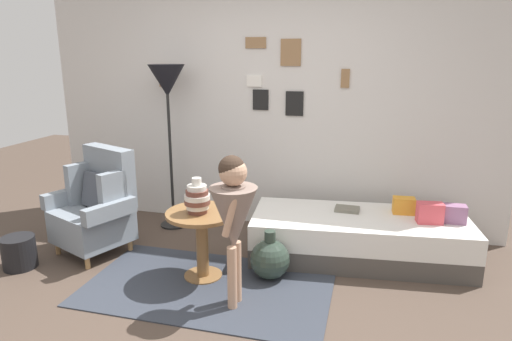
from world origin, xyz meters
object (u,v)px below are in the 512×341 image
armchair (97,206)px  floor_lamp (167,88)px  demijohn_near (270,259)px  daybed (359,237)px  vase_striped (197,198)px  book_on_daybed (347,209)px  person_child (234,212)px  side_table (202,231)px  magazine_basket (19,252)px

armchair → floor_lamp: bearing=62.0°
floor_lamp → demijohn_near: size_ratio=4.10×
daybed → vase_striped: size_ratio=6.81×
armchair → demijohn_near: 1.70m
vase_striped → demijohn_near: size_ratio=0.70×
vase_striped → demijohn_near: vase_striped is taller
daybed → book_on_daybed: book_on_daybed is taller
person_child → floor_lamp: bearing=129.8°
vase_striped → book_on_daybed: size_ratio=1.31×
armchair → demijohn_near: size_ratio=2.34×
daybed → person_child: size_ratio=1.73×
daybed → book_on_daybed: bearing=136.6°
armchair → side_table: 1.16m
demijohn_near → person_child: bearing=-108.5°
daybed → magazine_basket: size_ratio=7.04×
person_child → magazine_basket: 2.07m
daybed → side_table: bearing=-150.3°
book_on_daybed → side_table: bearing=-143.6°
vase_striped → person_child: person_child is taller
armchair → daybed: size_ratio=0.49×
side_table → person_child: size_ratio=0.51×
daybed → magazine_basket: bearing=-161.4°
side_table → daybed: bearing=29.7°
vase_striped → book_on_daybed: (1.13, 0.85, -0.28)m
person_child → demijohn_near: (0.16, 0.47, -0.56)m
floor_lamp → person_child: size_ratio=1.50×
book_on_daybed → person_child: bearing=-122.0°
daybed → side_table: size_ratio=3.43×
armchair → side_table: bearing=-12.1°
armchair → daybed: armchair is taller
vase_striped → person_child: 0.51m
book_on_daybed → magazine_basket: book_on_daybed is taller
armchair → magazine_basket: bearing=-133.8°
person_child → book_on_daybed: 1.40m
person_child → vase_striped: bearing=141.9°
vase_striped → magazine_basket: vase_striped is taller
daybed → side_table: (-1.23, -0.70, 0.21)m
vase_striped → book_on_daybed: bearing=36.8°
floor_lamp → magazine_basket: 2.02m
vase_striped → floor_lamp: 1.47m
vase_striped → armchair: bearing=166.3°
demijohn_near → magazine_basket: demijohn_near is taller
daybed → person_child: 1.45m
armchair → floor_lamp: 1.34m
book_on_daybed → demijohn_near: size_ratio=0.53×
daybed → vase_striped: bearing=-149.7°
daybed → floor_lamp: (-1.96, 0.29, 1.27)m
floor_lamp → demijohn_near: (1.27, -0.87, -1.30)m
vase_striped → floor_lamp: (-0.71, 1.02, 0.77)m
side_table → book_on_daybed: 1.38m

